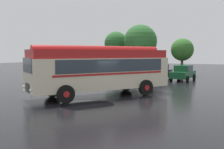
{
  "coord_description": "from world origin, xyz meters",
  "views": [
    {
      "loc": [
        9.47,
        -15.11,
        2.98
      ],
      "look_at": [
        -0.22,
        1.75,
        1.4
      ],
      "focal_mm": 42.0,
      "sensor_mm": 36.0,
      "label": 1
    }
  ],
  "objects": [
    {
      "name": "ground_plane",
      "position": [
        0.0,
        0.0,
        0.0
      ],
      "size": [
        120.0,
        120.0,
        0.0
      ],
      "primitive_type": "plane",
      "color": "black"
    },
    {
      "name": "car_near_left",
      "position": [
        -0.95,
        13.97,
        0.85
      ],
      "size": [
        2.24,
        4.34,
        1.66
      ],
      "color": "black",
      "rests_on": "ground"
    },
    {
      "name": "car_mid_left",
      "position": [
        1.99,
        13.55,
        0.85
      ],
      "size": [
        2.08,
        4.26,
        1.66
      ],
      "color": "#144C28",
      "rests_on": "ground"
    },
    {
      "name": "tree_centre",
      "position": [
        0.04,
        20.12,
        3.43
      ],
      "size": [
        3.01,
        3.01,
        4.97
      ],
      "color": "#4C3823",
      "rests_on": "ground"
    },
    {
      "name": "tree_far_left",
      "position": [
        -10.38,
        20.55,
        4.51
      ],
      "size": [
        3.61,
        3.61,
        6.33
      ],
      "color": "#4C3823",
      "rests_on": "ground"
    },
    {
      "name": "tree_left_of_centre",
      "position": [
        -5.78,
        19.49,
        4.67
      ],
      "size": [
        4.74,
        4.74,
        7.05
      ],
      "color": "#4C3823",
      "rests_on": "ground"
    },
    {
      "name": "puddle_patch",
      "position": [
        0.75,
        -2.83,
        0.0
      ],
      "size": [
        3.13,
        3.13,
        0.01
      ],
      "primitive_type": "cylinder",
      "color": "black",
      "rests_on": "ground"
    },
    {
      "name": "box_van",
      "position": [
        -3.66,
        13.09,
        1.36
      ],
      "size": [
        2.53,
        5.85,
        2.5
      ],
      "color": "silver",
      "rests_on": "ground"
    },
    {
      "name": "vintage_bus",
      "position": [
        -0.22,
        0.24,
        1.89
      ],
      "size": [
        7.13,
        9.97,
        3.49
      ],
      "color": "beige",
      "rests_on": "ground"
    }
  ]
}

